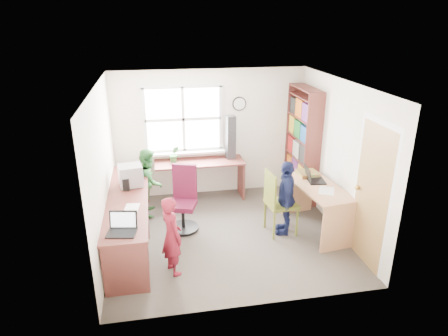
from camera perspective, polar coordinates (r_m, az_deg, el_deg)
name	(u,v)px	position (r m, az deg, el deg)	size (l,w,h in m)	color
room	(227,161)	(6.07, 0.36, 0.97)	(3.64, 3.44, 2.44)	#3F3832
l_desk	(142,225)	(5.95, -11.65, -8.01)	(2.38, 2.95, 0.75)	brown
right_desk	(317,198)	(6.56, 13.21, -4.22)	(0.79, 1.41, 0.77)	tan
bookshelf	(302,147)	(7.57, 11.10, 3.00)	(0.30, 1.02, 2.10)	brown
swivel_chair	(184,202)	(6.52, -5.78, -4.87)	(0.63, 0.63, 1.07)	black
wooden_chair	(277,201)	(6.35, 7.58, -4.63)	(0.50, 0.50, 1.05)	#5F6622
crt_monitor	(131,176)	(6.46, -13.19, -1.08)	(0.40, 0.37, 0.35)	#9C9CA0
laptop_left	(122,227)	(5.23, -14.33, -8.22)	(0.40, 0.35, 0.24)	black
laptop_right	(313,177)	(6.63, 12.54, -1.32)	(0.34, 0.40, 0.25)	black
speaker_a	(127,184)	(6.36, -13.75, -2.29)	(0.12, 0.12, 0.19)	black
speaker_b	(132,175)	(6.75, -13.05, -0.92)	(0.10, 0.10, 0.18)	black
cd_tower	(231,137)	(7.45, 0.94, 4.39)	(0.19, 0.17, 0.82)	black
game_box	(308,173)	(6.85, 11.88, -0.77)	(0.32, 0.32, 0.06)	red
paper_a	(132,208)	(5.81, -13.03, -5.56)	(0.23, 0.30, 0.00)	silver
paper_b	(326,191)	(6.33, 14.43, -3.16)	(0.35, 0.40, 0.00)	silver
potted_plant	(174,154)	(7.35, -7.10, 1.96)	(0.18, 0.14, 0.33)	#317B36
person_red	(172,236)	(5.42, -7.48, -9.57)	(0.41, 0.27, 1.12)	maroon
person_green	(149,182)	(7.05, -10.62, -1.91)	(0.57, 0.45, 1.18)	#286629
person_navy	(286,198)	(6.37, 8.84, -4.21)	(0.72, 0.30, 1.22)	#161D46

